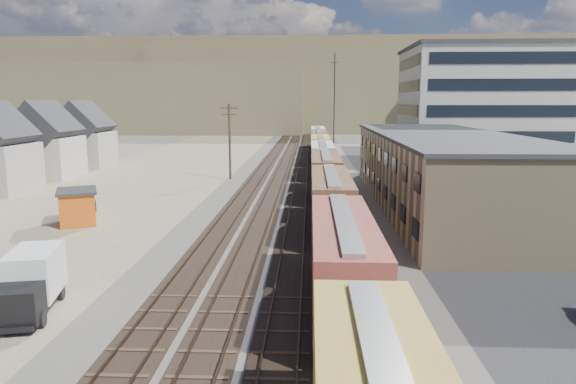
{
  "coord_description": "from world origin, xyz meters",
  "views": [
    {
      "loc": [
        2.15,
        -25.38,
        10.25
      ],
      "look_at": [
        0.36,
        15.67,
        3.0
      ],
      "focal_mm": 32.0,
      "sensor_mm": 36.0,
      "label": 1
    }
  ],
  "objects_px": {
    "parked_car_blue": "(463,167)",
    "maintenance_shed": "(78,206)",
    "box_truck": "(31,283)",
    "utility_pole_north": "(230,140)",
    "freight_train": "(324,164)"
  },
  "relations": [
    {
      "from": "parked_car_blue",
      "to": "maintenance_shed",
      "type": "bearing_deg",
      "value": -163.54
    },
    {
      "from": "box_truck",
      "to": "parked_car_blue",
      "type": "height_order",
      "value": "box_truck"
    },
    {
      "from": "utility_pole_north",
      "to": "box_truck",
      "type": "xyz_separation_m",
      "value": [
        -2.98,
        -43.99,
        -3.79
      ]
    },
    {
      "from": "box_truck",
      "to": "maintenance_shed",
      "type": "height_order",
      "value": "maintenance_shed"
    },
    {
      "from": "utility_pole_north",
      "to": "parked_car_blue",
      "type": "distance_m",
      "value": 34.13
    },
    {
      "from": "maintenance_shed",
      "to": "parked_car_blue",
      "type": "height_order",
      "value": "maintenance_shed"
    },
    {
      "from": "freight_train",
      "to": "parked_car_blue",
      "type": "distance_m",
      "value": 24.38
    },
    {
      "from": "freight_train",
      "to": "box_truck",
      "type": "height_order",
      "value": "freight_train"
    },
    {
      "from": "utility_pole_north",
      "to": "freight_train",
      "type": "bearing_deg",
      "value": -22.43
    },
    {
      "from": "utility_pole_north",
      "to": "box_truck",
      "type": "height_order",
      "value": "utility_pole_north"
    },
    {
      "from": "maintenance_shed",
      "to": "parked_car_blue",
      "type": "distance_m",
      "value": 53.67
    },
    {
      "from": "utility_pole_north",
      "to": "parked_car_blue",
      "type": "xyz_separation_m",
      "value": [
        32.93,
        7.76,
        -4.46
      ]
    },
    {
      "from": "freight_train",
      "to": "box_truck",
      "type": "bearing_deg",
      "value": -111.44
    },
    {
      "from": "freight_train",
      "to": "parked_car_blue",
      "type": "relative_size",
      "value": 19.86
    },
    {
      "from": "box_truck",
      "to": "parked_car_blue",
      "type": "bearing_deg",
      "value": 55.24
    }
  ]
}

